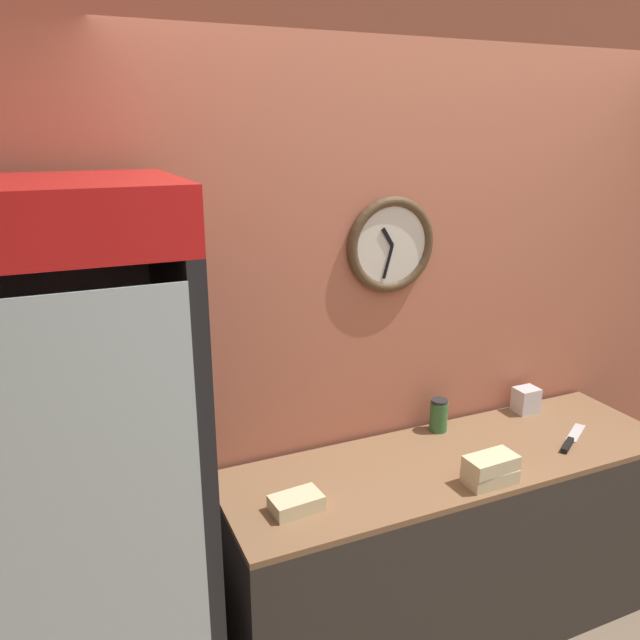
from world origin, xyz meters
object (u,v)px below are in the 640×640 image
Objects in this scene: beverage_cooler at (91,481)px; sandwich_flat_left at (296,503)px; sandwich_stack_bottom at (490,476)px; condiment_jar at (439,415)px; sandwich_stack_middle at (491,463)px; chefs_knife at (570,441)px; napkin_dispenser at (526,400)px.

beverage_cooler is 0.70m from sandwich_flat_left.
sandwich_stack_bottom is 0.45m from condiment_jar.
sandwich_flat_left is (-0.75, 0.13, -0.06)m from sandwich_stack_middle.
sandwich_stack_middle reaches higher than chefs_knife.
sandwich_flat_left is (-0.75, 0.13, 0.00)m from sandwich_stack_bottom.
condiment_jar is at bearing 21.16° from sandwich_flat_left.
sandwich_stack_middle is at bearing -8.52° from beverage_cooler.
sandwich_stack_bottom is at bearing -167.51° from chefs_knife.
chefs_knife is 0.57m from condiment_jar.
sandwich_stack_bottom is 0.71m from napkin_dispenser.
sandwich_flat_left is 1.27m from chefs_knife.
chefs_knife is at bearing -35.81° from condiment_jar.
condiment_jar is 0.49m from napkin_dispenser.
napkin_dispenser reaches higher than sandwich_stack_bottom.
beverage_cooler is at bearing 171.48° from sandwich_stack_middle.
beverage_cooler is at bearing 171.48° from sandwich_stack_bottom.
sandwich_stack_middle is at bearing -167.51° from chefs_knife.
condiment_jar reaches higher than sandwich_flat_left.
sandwich_stack_bottom is at bearing -141.66° from napkin_dispenser.
beverage_cooler reaches higher than condiment_jar.
condiment_jar is (0.06, 0.45, -0.01)m from sandwich_stack_middle.
napkin_dispenser reaches higher than sandwich_flat_left.
chefs_knife is 1.91× the size of condiment_jar.
sandwich_stack_middle is 1.08× the size of sandwich_flat_left.
beverage_cooler is 13.65× the size of condiment_jar.
chefs_knife is at bearing -2.85° from beverage_cooler.
sandwich_flat_left is 1.59× the size of napkin_dispenser.
beverage_cooler is 1.44m from sandwich_stack_bottom.
sandwich_stack_middle reaches higher than sandwich_flat_left.
sandwich_stack_bottom is 1.06× the size of sandwich_flat_left.
napkin_dispenser is at bearing 38.34° from sandwich_stack_middle.
sandwich_stack_bottom is (1.41, -0.21, -0.21)m from beverage_cooler.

